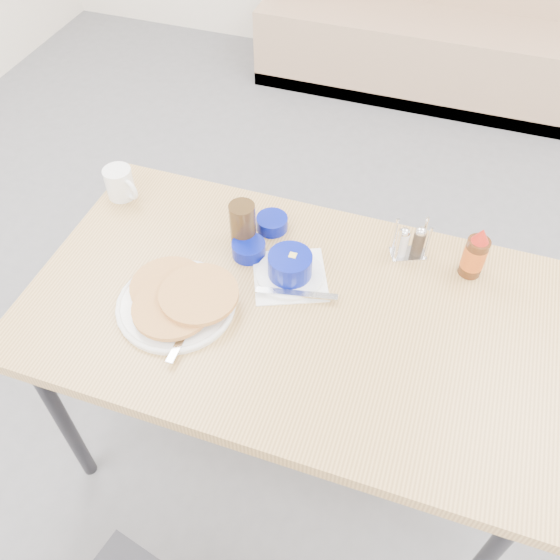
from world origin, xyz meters
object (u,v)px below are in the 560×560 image
(dining_table, at_px, (294,322))
(butter_bowl, at_px, (249,249))
(condiment_caddy, at_px, (410,244))
(syrup_bottle, at_px, (475,254))
(creamer_bowl, at_px, (272,223))
(amber_tumbler, at_px, (243,225))
(pancake_plate, at_px, (178,300))
(grits_setting, at_px, (290,268))
(coffee_mug, at_px, (120,183))
(booth_bench, at_px, (427,28))

(dining_table, height_order, butter_bowl, butter_bowl)
(condiment_caddy, xyz_separation_m, syrup_bottle, (0.17, -0.01, 0.03))
(syrup_bottle, bearing_deg, dining_table, -146.73)
(creamer_bowl, relative_size, amber_tumbler, 0.67)
(butter_bowl, bearing_deg, amber_tumbler, 127.44)
(amber_tumbler, bearing_deg, pancake_plate, -105.51)
(condiment_caddy, bearing_deg, amber_tumbler, 169.70)
(pancake_plate, xyz_separation_m, butter_bowl, (0.11, 0.23, -0.00))
(dining_table, distance_m, grits_setting, 0.14)
(coffee_mug, distance_m, butter_bowl, 0.47)
(condiment_caddy, bearing_deg, creamer_bowl, 160.27)
(butter_bowl, xyz_separation_m, syrup_bottle, (0.59, 0.13, 0.05))
(booth_bench, xyz_separation_m, amber_tumbler, (-0.21, -2.35, 0.48))
(creamer_bowl, relative_size, butter_bowl, 0.96)
(grits_setting, height_order, condiment_caddy, condiment_caddy)
(amber_tumbler, xyz_separation_m, condiment_caddy, (0.45, 0.10, -0.03))
(amber_tumbler, bearing_deg, dining_table, -40.94)
(butter_bowl, bearing_deg, condiment_caddy, 18.79)
(creamer_bowl, xyz_separation_m, syrup_bottle, (0.57, 0.01, 0.05))
(amber_tumbler, height_order, syrup_bottle, syrup_bottle)
(pancake_plate, xyz_separation_m, grits_setting, (0.24, 0.19, 0.01))
(booth_bench, height_order, grits_setting, booth_bench)
(coffee_mug, height_order, syrup_bottle, syrup_bottle)
(dining_table, relative_size, butter_bowl, 14.78)
(pancake_plate, relative_size, syrup_bottle, 2.04)
(dining_table, xyz_separation_m, coffee_mug, (-0.64, 0.25, 0.11))
(grits_setting, bearing_deg, syrup_bottle, 20.82)
(butter_bowl, height_order, condiment_caddy, condiment_caddy)
(booth_bench, xyz_separation_m, grits_setting, (-0.04, -2.44, 0.45))
(grits_setting, relative_size, butter_bowl, 2.91)
(coffee_mug, xyz_separation_m, grits_setting, (0.59, -0.15, -0.01))
(syrup_bottle, bearing_deg, butter_bowl, -167.70)
(coffee_mug, height_order, condiment_caddy, condiment_caddy)
(booth_bench, bearing_deg, butter_bowl, -94.30)
(booth_bench, height_order, coffee_mug, booth_bench)
(creamer_bowl, relative_size, condiment_caddy, 0.78)
(pancake_plate, xyz_separation_m, condiment_caddy, (0.53, 0.38, 0.02))
(grits_setting, height_order, butter_bowl, grits_setting)
(dining_table, distance_m, creamer_bowl, 0.31)
(coffee_mug, bearing_deg, grits_setting, -14.62)
(amber_tumbler, bearing_deg, booth_bench, 84.89)
(booth_bench, xyz_separation_m, pancake_plate, (-0.29, -2.62, 0.43))
(booth_bench, relative_size, coffee_mug, 15.61)
(pancake_plate, relative_size, butter_bowl, 3.48)
(booth_bench, distance_m, grits_setting, 2.48)
(dining_table, distance_m, pancake_plate, 0.31)
(creamer_bowl, height_order, condiment_caddy, condiment_caddy)
(butter_bowl, bearing_deg, creamer_bowl, 77.31)
(syrup_bottle, bearing_deg, coffee_mug, -178.92)
(pancake_plate, bearing_deg, butter_bowl, 65.37)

